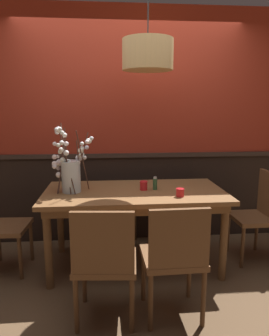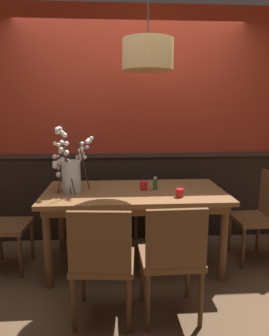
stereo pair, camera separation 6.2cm
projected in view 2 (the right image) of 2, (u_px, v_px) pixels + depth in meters
name	position (u px, v px, depth m)	size (l,w,h in m)	color
ground_plane	(134.00, 264.00, 3.17)	(24.00, 24.00, 0.00)	brown
back_wall	(130.00, 129.00, 3.61)	(4.27, 0.14, 2.67)	black
dining_table	(134.00, 199.00, 3.04)	(1.75, 0.89, 0.78)	brown
chair_head_east_end	(260.00, 212.00, 3.18)	(0.39, 0.42, 0.93)	brown
chair_far_side_left	(107.00, 192.00, 3.88)	(0.41, 0.40, 0.97)	brown
chair_far_side_right	(148.00, 192.00, 3.91)	(0.46, 0.45, 0.95)	brown
chair_near_side_right	(172.00, 255.00, 2.25)	(0.46, 0.43, 0.91)	brown
chair_head_west_end	(0.00, 220.00, 2.99)	(0.41, 0.44, 0.91)	brown
chair_near_side_left	(102.00, 259.00, 2.22)	(0.48, 0.46, 0.90)	brown
vase_with_blossoms	(70.00, 172.00, 2.95)	(0.40, 0.30, 0.66)	silver
candle_holder_nearer_center	(180.00, 193.00, 2.80)	(0.08, 0.08, 0.08)	red
candle_holder_nearer_edge	(144.00, 185.00, 3.03)	(0.08, 0.08, 0.09)	red
condiment_bottle	(155.00, 184.00, 3.04)	(0.04, 0.04, 0.13)	#2D5633
pendant_lamp	(148.00, 55.00, 2.81)	(0.46, 0.46, 0.76)	tan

